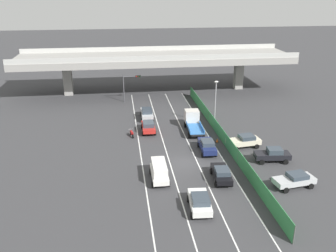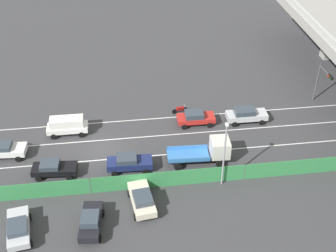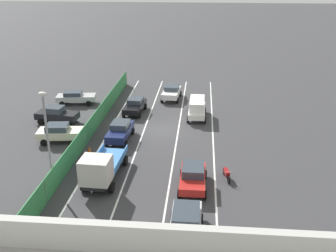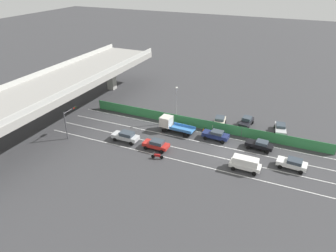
{
  "view_description": "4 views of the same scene",
  "coord_description": "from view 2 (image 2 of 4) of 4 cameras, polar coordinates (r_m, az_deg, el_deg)",
  "views": [
    {
      "loc": [
        -7.22,
        -39.0,
        20.03
      ],
      "look_at": [
        -0.87,
        7.61,
        1.9
      ],
      "focal_mm": 38.88,
      "sensor_mm": 36.0,
      "label": 1
    },
    {
      "loc": [
        37.49,
        1.99,
        29.76
      ],
      "look_at": [
        -1.09,
        7.04,
        1.66
      ],
      "focal_mm": 47.79,
      "sensor_mm": 36.0,
      "label": 2
    },
    {
      "loc": [
        -3.78,
        35.73,
        14.87
      ],
      "look_at": [
        -1.0,
        3.66,
        1.97
      ],
      "focal_mm": 42.61,
      "sensor_mm": 36.0,
      "label": 3
    },
    {
      "loc": [
        -42.43,
        -8.99,
        26.68
      ],
      "look_at": [
        2.65,
        11.09,
        1.22
      ],
      "focal_mm": 33.55,
      "sensor_mm": 36.0,
      "label": 4
    }
  ],
  "objects": [
    {
      "name": "lane_line_mid_left",
      "position": [
        49.35,
        -1.12,
        -1.24
      ],
      "size": [
        0.14,
        48.29,
        0.01
      ],
      "primitive_type": "cube",
      "color": "silver",
      "rests_on": "ground"
    },
    {
      "name": "lane_line_left_edge",
      "position": [
        52.05,
        -1.54,
        0.96
      ],
      "size": [
        0.14,
        48.29,
        0.01
      ],
      "primitive_type": "cube",
      "color": "silver",
      "rests_on": "ground"
    },
    {
      "name": "parked_wagon_silver",
      "position": [
        40.45,
        -18.57,
        -12.24
      ],
      "size": [
        4.63,
        2.52,
        1.52
      ],
      "color": "#B2B5B7",
      "rests_on": "ground"
    },
    {
      "name": "car_sedan_red",
      "position": [
        50.74,
        3.5,
        1.11
      ],
      "size": [
        2.03,
        4.26,
        1.63
      ],
      "color": "red",
      "rests_on": "ground"
    },
    {
      "name": "flatbed_truck_blue",
      "position": [
        45.32,
        5.41,
        -3.17
      ],
      "size": [
        2.55,
        6.32,
        2.63
      ],
      "color": "black",
      "rests_on": "ground"
    },
    {
      "name": "parked_sedan_dark",
      "position": [
        39.41,
        -9.82,
        -11.88
      ],
      "size": [
        4.4,
        2.29,
        1.73
      ],
      "color": "black",
      "rests_on": "ground"
    },
    {
      "name": "parked_sedan_cream",
      "position": [
        40.74,
        -3.34,
        -9.29
      ],
      "size": [
        4.59,
        2.5,
        1.67
      ],
      "color": "beige",
      "rests_on": "ground"
    },
    {
      "name": "car_sedan_silver",
      "position": [
        51.81,
        9.92,
        1.46
      ],
      "size": [
        2.03,
        4.64,
        1.72
      ],
      "color": "#B7BABC",
      "rests_on": "ground"
    },
    {
      "name": "car_van_white",
      "position": [
        50.22,
        -12.75,
        0.13
      ],
      "size": [
        1.95,
        4.44,
        2.05
      ],
      "color": "silver",
      "rests_on": "ground"
    },
    {
      "name": "car_sedan_navy",
      "position": [
        44.56,
        -4.99,
        -4.64
      ],
      "size": [
        2.1,
        4.54,
        1.68
      ],
      "color": "navy",
      "rests_on": "ground"
    },
    {
      "name": "traffic_light",
      "position": [
        55.64,
        19.11,
        5.69
      ],
      "size": [
        3.26,
        0.42,
        5.04
      ],
      "color": "#47474C",
      "rests_on": "ground"
    },
    {
      "name": "street_lamp",
      "position": [
        40.95,
        7.26,
        -2.86
      ],
      "size": [
        0.6,
        0.36,
        7.16
      ],
      "color": "gray",
      "rests_on": "ground"
    },
    {
      "name": "lane_line_mid_right",
      "position": [
        46.74,
        -0.65,
        -3.7
      ],
      "size": [
        0.14,
        48.29,
        0.01
      ],
      "primitive_type": "cube",
      "color": "silver",
      "rests_on": "ground"
    },
    {
      "name": "car_hatchback_white",
      "position": [
        48.99,
        -20.16,
        -2.82
      ],
      "size": [
        2.31,
        4.32,
        1.61
      ],
      "color": "silver",
      "rests_on": "ground"
    },
    {
      "name": "lane_line_right_edge",
      "position": [
        44.23,
        -0.12,
        -6.43
      ],
      "size": [
        0.14,
        48.29,
        0.01
      ],
      "primitive_type": "cube",
      "color": "silver",
      "rests_on": "ground"
    },
    {
      "name": "green_fence",
      "position": [
        42.62,
        0.11,
        -6.75
      ],
      "size": [
        0.1,
        44.39,
        1.83
      ],
      "color": "#338447",
      "rests_on": "ground"
    },
    {
      "name": "car_sedan_black",
      "position": [
        45.23,
        -14.38,
        -5.24
      ],
      "size": [
        2.22,
        4.48,
        1.55
      ],
      "color": "black",
      "rests_on": "ground"
    },
    {
      "name": "traffic_cone",
      "position": [
        43.54,
        -0.94,
        -6.8
      ],
      "size": [
        0.47,
        0.47,
        0.58
      ],
      "color": "orange",
      "rests_on": "ground"
    },
    {
      "name": "ground_plane",
      "position": [
        47.9,
        -8.22,
        -3.01
      ],
      "size": [
        300.0,
        300.0,
        0.0
      ],
      "primitive_type": "plane",
      "color": "#38383A"
    },
    {
      "name": "motorcycle",
      "position": [
        52.81,
        1.53,
        2.13
      ],
      "size": [
        0.64,
        1.93,
        0.93
      ],
      "color": "black",
      "rests_on": "ground"
    }
  ]
}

